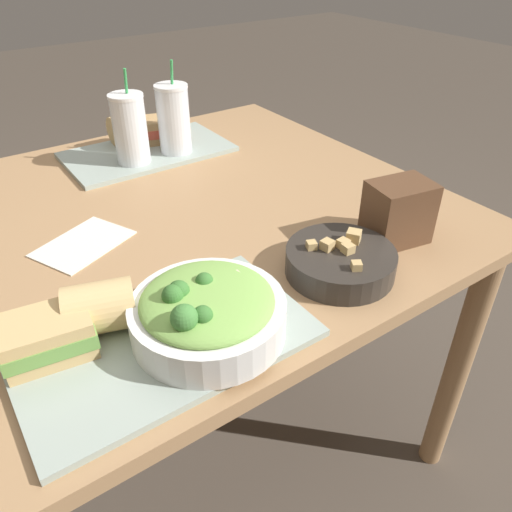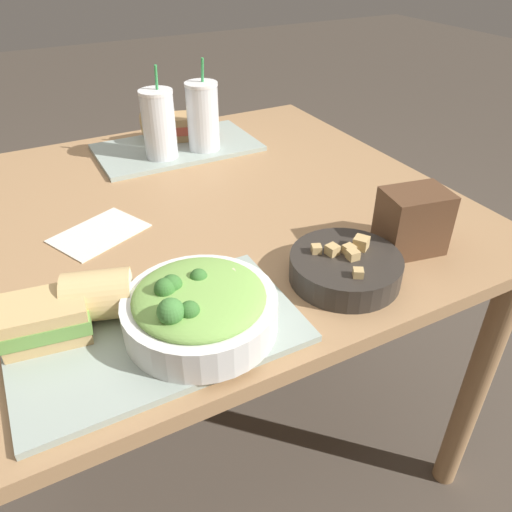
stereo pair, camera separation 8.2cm
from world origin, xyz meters
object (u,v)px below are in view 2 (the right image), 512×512
Objects in this scene: soup_bowl at (345,267)px; drink_cup_dark at (159,126)px; baguette_far at (157,124)px; drink_cup_red at (203,118)px; napkin_folded at (99,233)px; chip_bag at (413,221)px; sandwich_near at (45,319)px; baguette_near at (100,295)px; sandwich_far at (184,126)px; salad_bowl at (199,307)px.

drink_cup_dark is (-0.11, 0.66, 0.07)m from soup_bowl.
drink_cup_red reaches higher than baguette_far.
drink_cup_red reaches higher than napkin_folded.
sandwich_near is at bearing -174.22° from chip_bag.
drink_cup_red is (0.42, 0.57, 0.04)m from baguette_near.
sandwich_near is 0.66× the size of napkin_folded.
drink_cup_dark is at bearing 99.78° from soup_bowl.
chip_bag is at bearing 3.13° from sandwich_near.
sandwich_far is 0.12m from drink_cup_red.
baguette_far is at bearing 95.68° from soup_bowl.
salad_bowl is 1.70× the size of sandwich_near.
chip_bag reaches higher than napkin_folded.
sandwich_near is (-0.49, 0.08, 0.02)m from soup_bowl.
napkin_folded is at bearing 71.72° from sandwich_near.
salad_bowl is at bearing -165.01° from chip_bag.
baguette_far is at bearing 174.29° from sandwich_far.
sandwich_near and sandwich_far have the same top height.
baguette_near is (0.08, 0.01, 0.01)m from sandwich_near.
napkin_folded is (-0.27, -0.43, -0.05)m from baguette_far.
baguette_far is at bearing 118.51° from chip_bag.
napkin_folded is at bearing 6.33° from baguette_near.
sandwich_near is 0.77m from drink_cup_red.
sandwich_far is at bearing 44.75° from drink_cup_dark.
drink_cup_red is 1.77× the size of chip_bag.
salad_bowl reaches higher than baguette_near.
sandwich_near is 0.58× the size of drink_cup_red.
sandwich_far is 1.85× the size of baguette_far.
baguette_far is at bearing 75.56° from drink_cup_dark.
drink_cup_dark is (-0.03, -0.13, 0.04)m from baguette_far.
chip_bag is at bearing -75.86° from drink_cup_red.
sandwich_near is at bearing -107.95° from sandwich_far.
sandwich_far is at bearing 114.14° from chip_bag.
salad_bowl reaches higher than baguette_far.
baguette_near is 1.53× the size of baguette_far.
sandwich_near is 0.94× the size of sandwich_far.
salad_bowl is 1.19× the size of soup_bowl.
chip_bag reaches higher than sandwich_far.
drink_cup_dark reaches higher than sandwich_far.
salad_bowl is at bearing -15.28° from sandwich_near.
sandwich_near is 1.14× the size of baguette_near.
chip_bag is at bearing -66.06° from drink_cup_dark.
drink_cup_dark reaches higher than sandwich_near.
salad_bowl is at bearing -110.92° from baguette_near.
baguette_far is at bearing 123.09° from drink_cup_red.
salad_bowl reaches higher than sandwich_far.
soup_bowl is at bearing -80.22° from drink_cup_dark.
soup_bowl is at bearing -90.76° from drink_cup_red.
baguette_far is 0.34× the size of drink_cup_red.
baguette_near is at bearing -175.90° from chip_bag.
napkin_folded is (0.05, 0.27, -0.05)m from baguette_near.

